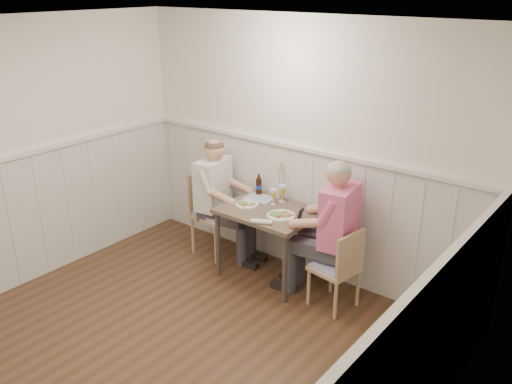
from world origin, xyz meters
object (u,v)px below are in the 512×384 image
at_px(man_in_pink, 333,242).
at_px(grass_vase, 279,181).
at_px(dining_table, 268,219).
at_px(chair_left, 212,210).
at_px(beer_bottle, 259,185).
at_px(diner_cream, 217,207).
at_px(chair_right, 339,266).

bearing_deg(man_in_pink, grass_vase, 162.53).
xyz_separation_m(dining_table, chair_left, (-0.83, 0.08, -0.15)).
height_order(dining_table, beer_bottle, beer_bottle).
height_order(man_in_pink, diner_cream, man_in_pink).
bearing_deg(man_in_pink, chair_left, 178.99).
relative_size(dining_table, man_in_pink, 0.66).
bearing_deg(dining_table, diner_cream, 176.06).
bearing_deg(dining_table, grass_vase, 108.21).
bearing_deg(beer_bottle, man_in_pink, -11.72).
bearing_deg(beer_bottle, chair_left, -159.22).
height_order(chair_right, chair_left, chair_left).
distance_m(dining_table, diner_cream, 0.75).
relative_size(dining_table, grass_vase, 2.15).
relative_size(dining_table, chair_left, 1.01).
bearing_deg(grass_vase, beer_bottle, -169.75).
bearing_deg(dining_table, chair_right, -4.18).
xyz_separation_m(dining_table, diner_cream, (-0.74, 0.05, -0.08)).
xyz_separation_m(dining_table, grass_vase, (-0.10, 0.31, 0.30)).
height_order(dining_table, grass_vase, grass_vase).
distance_m(man_in_pink, grass_vase, 0.93).
distance_m(dining_table, beer_bottle, 0.47).
height_order(dining_table, chair_right, chair_right).
xyz_separation_m(beer_bottle, grass_vase, (0.23, 0.04, 0.10)).
bearing_deg(beer_bottle, chair_right, -15.60).
distance_m(diner_cream, grass_vase, 0.79).
xyz_separation_m(chair_left, beer_bottle, (0.50, 0.19, 0.35)).
distance_m(diner_cream, beer_bottle, 0.54).
bearing_deg(diner_cream, chair_left, 164.04).
bearing_deg(chair_left, chair_right, -4.74).
bearing_deg(grass_vase, dining_table, -71.79).
bearing_deg(grass_vase, man_in_pink, -17.47).
bearing_deg(chair_left, diner_cream, -15.96).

